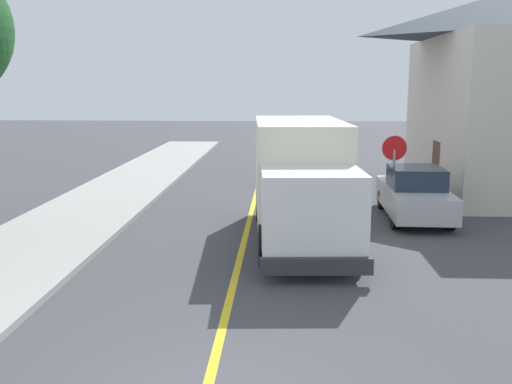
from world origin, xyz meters
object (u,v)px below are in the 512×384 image
Objects in this scene: parked_car_near at (313,172)px; parked_car_mid at (309,151)px; box_truck at (301,175)px; stop_sign at (394,161)px; parked_van_across at (414,194)px.

parked_car_mid is at bearing 88.65° from parked_car_near.
box_truck is at bearing -93.59° from parked_car_mid.
parked_van_across is at bearing -0.40° from stop_sign.
parked_car_near is 6.92m from parked_car_mid.
stop_sign is at bearing -63.35° from parked_car_near.
parked_car_near is 1.01× the size of parked_car_mid.
box_truck reaches higher than stop_sign.
parked_car_mid and parked_van_across have the same top height.
parked_car_mid is at bearing 86.41° from box_truck.
parked_car_mid is 1.00× the size of parked_van_across.
box_truck is 1.64× the size of parked_van_across.
box_truck is 2.76× the size of stop_sign.
parked_van_across is 1.68× the size of stop_sign.
parked_van_across is at bearing -56.87° from parked_car_near.
parked_van_across is at bearing 33.01° from box_truck.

